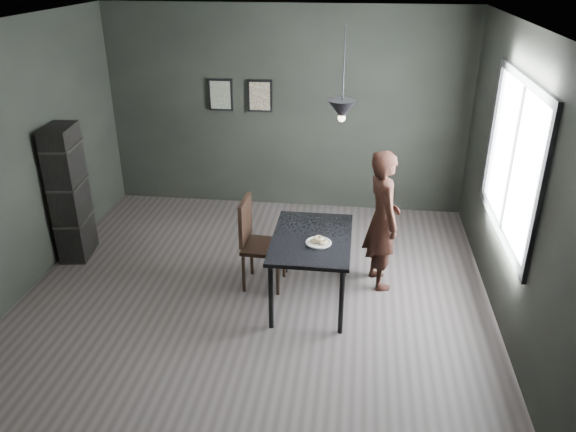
# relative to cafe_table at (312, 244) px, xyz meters

# --- Properties ---
(ground) EXTENTS (5.00, 5.00, 0.00)m
(ground) POSITION_rel_cafe_table_xyz_m (-0.60, 0.00, -0.67)
(ground) COLOR #35302E
(ground) RESTS_ON ground
(back_wall) EXTENTS (5.00, 0.10, 2.80)m
(back_wall) POSITION_rel_cafe_table_xyz_m (-0.60, 2.50, 0.73)
(back_wall) COLOR black
(back_wall) RESTS_ON ground
(ceiling) EXTENTS (5.00, 5.00, 0.02)m
(ceiling) POSITION_rel_cafe_table_xyz_m (-0.60, 0.00, 2.13)
(ceiling) COLOR silver
(ceiling) RESTS_ON ground
(window_assembly) EXTENTS (0.04, 1.96, 1.56)m
(window_assembly) POSITION_rel_cafe_table_xyz_m (1.87, 0.20, 0.93)
(window_assembly) COLOR white
(window_assembly) RESTS_ON ground
(cafe_table) EXTENTS (0.80, 1.20, 0.75)m
(cafe_table) POSITION_rel_cafe_table_xyz_m (0.00, 0.00, 0.00)
(cafe_table) COLOR black
(cafe_table) RESTS_ON ground
(white_plate) EXTENTS (0.23, 0.23, 0.01)m
(white_plate) POSITION_rel_cafe_table_xyz_m (0.08, -0.14, 0.08)
(white_plate) COLOR white
(white_plate) RESTS_ON cafe_table
(donut_pile) EXTENTS (0.17, 0.11, 0.07)m
(donut_pile) POSITION_rel_cafe_table_xyz_m (0.08, -0.14, 0.12)
(donut_pile) COLOR beige
(donut_pile) RESTS_ON white_plate
(woman) EXTENTS (0.53, 0.66, 1.56)m
(woman) POSITION_rel_cafe_table_xyz_m (0.72, 0.45, 0.11)
(woman) COLOR black
(woman) RESTS_ON ground
(wood_chair) EXTENTS (0.46, 0.46, 1.02)m
(wood_chair) POSITION_rel_cafe_table_xyz_m (-0.63, 0.25, -0.09)
(wood_chair) COLOR black
(wood_chair) RESTS_ON ground
(shelf_unit) EXTENTS (0.38, 0.58, 1.62)m
(shelf_unit) POSITION_rel_cafe_table_xyz_m (-2.92, 0.64, 0.14)
(shelf_unit) COLOR black
(shelf_unit) RESTS_ON ground
(pendant_lamp) EXTENTS (0.28, 0.28, 0.86)m
(pendant_lamp) POSITION_rel_cafe_table_xyz_m (0.25, 0.10, 1.38)
(pendant_lamp) COLOR black
(pendant_lamp) RESTS_ON ground
(framed_print_left) EXTENTS (0.34, 0.04, 0.44)m
(framed_print_left) POSITION_rel_cafe_table_xyz_m (-1.50, 2.47, 0.93)
(framed_print_left) COLOR black
(framed_print_left) RESTS_ON ground
(framed_print_right) EXTENTS (0.34, 0.04, 0.44)m
(framed_print_right) POSITION_rel_cafe_table_xyz_m (-0.95, 2.47, 0.93)
(framed_print_right) COLOR black
(framed_print_right) RESTS_ON ground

